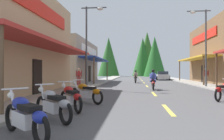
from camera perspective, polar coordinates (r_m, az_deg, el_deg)
ground at (r=22.24m, az=9.05°, el=-4.11°), size 9.15×75.39×0.10m
sidewalk_left at (r=22.64m, az=-5.58°, el=-3.76°), size 2.28×75.39×0.12m
sidewalk_right at (r=23.26m, az=23.28°, el=-3.64°), size 2.28×75.39×0.12m
centerline_dashes at (r=25.66m, az=8.61°, el=-3.47°), size 0.16×49.47×0.01m
storefront_left_far at (r=28.06m, az=-12.52°, el=2.06°), size 8.31×12.43×5.15m
streetlamp_left at (r=17.16m, az=-5.92°, el=9.04°), size 1.99×0.30×6.53m
streetlamp_right at (r=20.31m, az=23.03°, el=7.95°), size 1.99×0.30×6.76m
motorcycle_parked_right_4 at (r=11.86m, az=27.80°, el=-4.80°), size 1.55×1.62×1.04m
motorcycle_parked_left_0 at (r=4.98m, az=-22.23°, el=-11.12°), size 1.72×1.44×1.04m
motorcycle_parked_left_1 at (r=6.46m, az=-15.51°, el=-8.63°), size 1.66×1.50×1.04m
motorcycle_parked_left_2 at (r=7.98m, az=-11.00°, el=-7.04°), size 1.36×1.78×1.04m
motorcycle_parked_left_3 at (r=9.66m, az=-6.93°, el=-5.86°), size 1.81×1.31×1.04m
rider_cruising_lead at (r=16.68m, az=10.90°, el=-2.95°), size 0.60×2.14×1.57m
rider_cruising_trailing at (r=26.10m, az=6.31°, el=-1.99°), size 0.60×2.14×1.57m
pedestrian_by_shop at (r=20.16m, az=-8.83°, el=-1.52°), size 0.53×0.38×1.71m
pedestrian_browsing at (r=24.12m, az=23.74°, el=-1.22°), size 0.56×0.32×1.76m
parked_car_curbside at (r=35.49m, az=13.30°, el=-1.49°), size 2.21×4.37×1.40m
treeline_backdrop at (r=62.30m, az=7.24°, el=3.82°), size 18.70×14.32×13.22m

